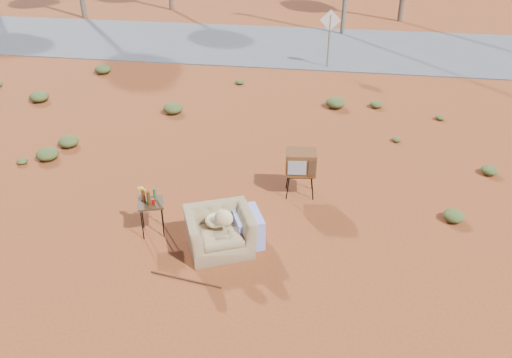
# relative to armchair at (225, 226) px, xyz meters

# --- Properties ---
(ground) EXTENTS (140.00, 140.00, 0.00)m
(ground) POSITION_rel_armchair_xyz_m (-0.04, -0.17, -0.50)
(ground) COLOR maroon
(ground) RESTS_ON ground
(highway) EXTENTS (140.00, 7.00, 0.04)m
(highway) POSITION_rel_armchair_xyz_m (-0.04, 14.83, -0.48)
(highway) COLOR #565659
(highway) RESTS_ON ground
(armchair) EXTENTS (1.58, 1.41, 1.06)m
(armchair) POSITION_rel_armchair_xyz_m (0.00, 0.00, 0.00)
(armchair) COLOR olive
(armchair) RESTS_ON ground
(tv_unit) EXTENTS (0.71, 0.60, 1.06)m
(tv_unit) POSITION_rel_armchair_xyz_m (1.23, 2.18, 0.29)
(tv_unit) COLOR black
(tv_unit) RESTS_ON ground
(side_table) EXTENTS (0.63, 0.63, 0.99)m
(side_table) POSITION_rel_armchair_xyz_m (-1.55, 0.25, 0.23)
(side_table) COLOR #362513
(side_table) RESTS_ON ground
(rusty_bar) EXTENTS (1.33, 0.24, 0.04)m
(rusty_bar) POSITION_rel_armchair_xyz_m (-0.48, -1.05, -0.48)
(rusty_bar) COLOR #472113
(rusty_bar) RESTS_ON ground
(road_sign) EXTENTS (0.78, 0.06, 2.19)m
(road_sign) POSITION_rel_armchair_xyz_m (1.46, 11.83, 1.01)
(road_sign) COLOR brown
(road_sign) RESTS_ON ground
(scrub_patch) EXTENTS (17.49, 8.07, 0.33)m
(scrub_patch) POSITION_rel_armchair_xyz_m (-0.86, 4.24, -0.36)
(scrub_patch) COLOR #445525
(scrub_patch) RESTS_ON ground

